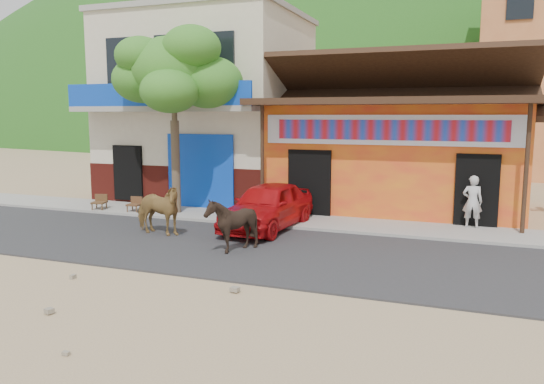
{
  "coord_description": "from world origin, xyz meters",
  "views": [
    {
      "loc": [
        4.42,
        -9.18,
        3.3
      ],
      "look_at": [
        -0.19,
        3.0,
        1.4
      ],
      "focal_mm": 35.0,
      "sensor_mm": 36.0,
      "label": 1
    }
  ],
  "objects_px": {
    "cow_tan": "(157,210)",
    "cafe_chair_right": "(99,196)",
    "red_car": "(268,206)",
    "pedestrian": "(472,202)",
    "tree": "(175,120)",
    "cafe_chair_left": "(134,198)",
    "scooter": "(267,201)",
    "cow_dark": "(232,224)"
  },
  "relations": [
    {
      "from": "tree",
      "to": "cow_dark",
      "type": "height_order",
      "value": "tree"
    },
    {
      "from": "cafe_chair_left",
      "to": "pedestrian",
      "type": "bearing_deg",
      "value": 0.51
    },
    {
      "from": "pedestrian",
      "to": "cow_dark",
      "type": "bearing_deg",
      "value": 38.76
    },
    {
      "from": "scooter",
      "to": "pedestrian",
      "type": "bearing_deg",
      "value": -78.08
    },
    {
      "from": "cow_tan",
      "to": "red_car",
      "type": "relative_size",
      "value": 0.42
    },
    {
      "from": "tree",
      "to": "red_car",
      "type": "bearing_deg",
      "value": -15.52
    },
    {
      "from": "red_car",
      "to": "pedestrian",
      "type": "bearing_deg",
      "value": 22.87
    },
    {
      "from": "scooter",
      "to": "cafe_chair_left",
      "type": "xyz_separation_m",
      "value": [
        -4.38,
        -0.95,
        -0.0
      ]
    },
    {
      "from": "cafe_chair_right",
      "to": "cafe_chair_left",
      "type": "bearing_deg",
      "value": -10.39
    },
    {
      "from": "scooter",
      "to": "cafe_chair_right",
      "type": "relative_size",
      "value": 1.83
    },
    {
      "from": "tree",
      "to": "cow_tan",
      "type": "relative_size",
      "value": 3.62
    },
    {
      "from": "tree",
      "to": "cafe_chair_right",
      "type": "xyz_separation_m",
      "value": [
        -2.74,
        -0.47,
        -2.53
      ]
    },
    {
      "from": "cafe_chair_left",
      "to": "scooter",
      "type": "bearing_deg",
      "value": 5.93
    },
    {
      "from": "cow_dark",
      "to": "red_car",
      "type": "xyz_separation_m",
      "value": [
        -0.13,
        2.72,
        0.01
      ]
    },
    {
      "from": "cafe_chair_left",
      "to": "cafe_chair_right",
      "type": "bearing_deg",
      "value": 177.8
    },
    {
      "from": "tree",
      "to": "cafe_chair_left",
      "type": "relative_size",
      "value": 6.71
    },
    {
      "from": "red_car",
      "to": "cafe_chair_right",
      "type": "bearing_deg",
      "value": 179.27
    },
    {
      "from": "cow_dark",
      "to": "pedestrian",
      "type": "relative_size",
      "value": 0.9
    },
    {
      "from": "red_car",
      "to": "pedestrian",
      "type": "relative_size",
      "value": 2.65
    },
    {
      "from": "cow_dark",
      "to": "cafe_chair_right",
      "type": "bearing_deg",
      "value": -136.52
    },
    {
      "from": "cow_tan",
      "to": "pedestrian",
      "type": "xyz_separation_m",
      "value": [
        8.05,
        3.66,
        0.13
      ]
    },
    {
      "from": "tree",
      "to": "cafe_chair_right",
      "type": "distance_m",
      "value": 3.76
    },
    {
      "from": "cow_tan",
      "to": "cow_dark",
      "type": "xyz_separation_m",
      "value": [
        2.69,
        -0.94,
        -0.03
      ]
    },
    {
      "from": "red_car",
      "to": "pedestrian",
      "type": "distance_m",
      "value": 5.81
    },
    {
      "from": "cafe_chair_left",
      "to": "red_car",
      "type": "bearing_deg",
      "value": -13.41
    },
    {
      "from": "cow_tan",
      "to": "cow_dark",
      "type": "relative_size",
      "value": 1.24
    },
    {
      "from": "cow_dark",
      "to": "cafe_chair_left",
      "type": "relative_size",
      "value": 1.5
    },
    {
      "from": "tree",
      "to": "cow_tan",
      "type": "bearing_deg",
      "value": -69.35
    },
    {
      "from": "tree",
      "to": "scooter",
      "type": "xyz_separation_m",
      "value": [
        2.98,
        0.57,
        -2.55
      ]
    },
    {
      "from": "red_car",
      "to": "scooter",
      "type": "bearing_deg",
      "value": 115.43
    },
    {
      "from": "tree",
      "to": "cafe_chair_right",
      "type": "relative_size",
      "value": 6.42
    },
    {
      "from": "cow_tan",
      "to": "red_car",
      "type": "height_order",
      "value": "cow_tan"
    },
    {
      "from": "cafe_chair_left",
      "to": "cow_tan",
      "type": "bearing_deg",
      "value": -50.77
    },
    {
      "from": "red_car",
      "to": "cafe_chair_right",
      "type": "distance_m",
      "value": 6.37
    },
    {
      "from": "red_car",
      "to": "cafe_chair_right",
      "type": "xyz_separation_m",
      "value": [
        -6.34,
        0.53,
        -0.13
      ]
    },
    {
      "from": "cow_dark",
      "to": "cafe_chair_left",
      "type": "distance_m",
      "value": 6.13
    },
    {
      "from": "scooter",
      "to": "cafe_chair_right",
      "type": "xyz_separation_m",
      "value": [
        -5.73,
        -1.05,
        0.02
      ]
    },
    {
      "from": "pedestrian",
      "to": "cow_tan",
      "type": "bearing_deg",
      "value": 22.61
    },
    {
      "from": "cow_tan",
      "to": "cafe_chair_right",
      "type": "height_order",
      "value": "cow_tan"
    },
    {
      "from": "red_car",
      "to": "cafe_chair_left",
      "type": "height_order",
      "value": "red_car"
    },
    {
      "from": "cow_tan",
      "to": "cafe_chair_left",
      "type": "bearing_deg",
      "value": 53.17
    },
    {
      "from": "cow_tan",
      "to": "pedestrian",
      "type": "bearing_deg",
      "value": -57.92
    }
  ]
}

